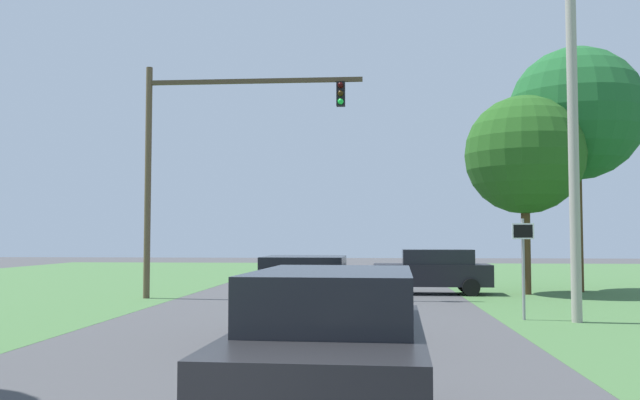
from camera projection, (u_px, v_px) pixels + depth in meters
The scene contains 9 objects.
ground_plane at pixel (287, 340), 15.04m from camera, with size 120.00×120.00×0.00m, color #424244.
red_suv_near at pixel (333, 354), 7.36m from camera, with size 2.31×4.62×1.91m.
pickup_truck_lead at pixel (305, 297), 14.92m from camera, with size 2.26×5.20×1.86m.
traffic_light at pixel (201, 145), 25.39m from camera, with size 8.22×0.40×8.74m.
keep_moving_sign at pixel (523, 255), 18.70m from camera, with size 0.60×0.09×2.80m.
oak_tree_right at pixel (576, 114), 28.64m from camera, with size 5.63×5.63×10.33m.
crossing_suv_far at pixel (433, 271), 27.19m from camera, with size 4.68×2.14×1.79m.
utility_pole_right at pixel (573, 130), 18.36m from camera, with size 0.28×0.28×10.40m, color #9E998E.
extra_tree_1 at pixel (524, 155), 27.26m from camera, with size 4.78×4.78×8.00m.
Camera 1 is at (1.89, -3.58, 2.27)m, focal length 37.98 mm.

